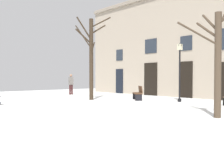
{
  "coord_description": "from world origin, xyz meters",
  "views": [
    {
      "loc": [
        11.26,
        -8.03,
        1.52
      ],
      "look_at": [
        0.0,
        1.77,
        1.13
      ],
      "focal_mm": 42.29,
      "sensor_mm": 36.0,
      "label": 1
    }
  ],
  "objects_px": {
    "tree_right_of_center": "(217,58)",
    "bench_by_litter_bin": "(138,93)",
    "streetlamp": "(180,66)",
    "tree_center": "(91,55)",
    "person_near_bench": "(71,83)"
  },
  "relations": [
    {
      "from": "person_near_bench",
      "to": "tree_right_of_center",
      "type": "bearing_deg",
      "value": -90.67
    },
    {
      "from": "bench_by_litter_bin",
      "to": "tree_center",
      "type": "bearing_deg",
      "value": -93.05
    },
    {
      "from": "tree_right_of_center",
      "to": "streetlamp",
      "type": "bearing_deg",
      "value": 137.01
    },
    {
      "from": "tree_right_of_center",
      "to": "tree_center",
      "type": "bearing_deg",
      "value": 173.25
    },
    {
      "from": "tree_center",
      "to": "person_near_bench",
      "type": "height_order",
      "value": "tree_center"
    },
    {
      "from": "tree_right_of_center",
      "to": "bench_by_litter_bin",
      "type": "xyz_separation_m",
      "value": [
        -7.31,
        3.47,
        -1.78
      ]
    },
    {
      "from": "streetlamp",
      "to": "bench_by_litter_bin",
      "type": "distance_m",
      "value": 3.32
    },
    {
      "from": "tree_center",
      "to": "tree_right_of_center",
      "type": "xyz_separation_m",
      "value": [
        9.42,
        -1.11,
        -0.76
      ]
    },
    {
      "from": "tree_right_of_center",
      "to": "bench_by_litter_bin",
      "type": "bearing_deg",
      "value": 154.64
    },
    {
      "from": "streetlamp",
      "to": "bench_by_litter_bin",
      "type": "height_order",
      "value": "streetlamp"
    },
    {
      "from": "streetlamp",
      "to": "bench_by_litter_bin",
      "type": "xyz_separation_m",
      "value": [
        -2.68,
        -0.85,
        -1.76
      ]
    },
    {
      "from": "tree_center",
      "to": "streetlamp",
      "type": "relative_size",
      "value": 1.55
    },
    {
      "from": "tree_center",
      "to": "person_near_bench",
      "type": "bearing_deg",
      "value": 161.1
    },
    {
      "from": "tree_center",
      "to": "tree_right_of_center",
      "type": "height_order",
      "value": "tree_center"
    },
    {
      "from": "tree_center",
      "to": "streetlamp",
      "type": "distance_m",
      "value": 5.81
    }
  ]
}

